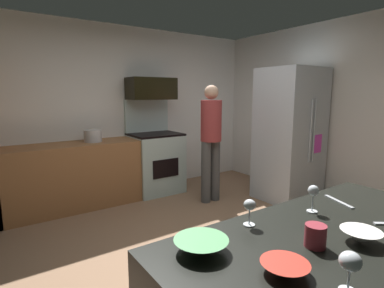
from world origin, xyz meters
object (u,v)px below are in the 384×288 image
at_px(wine_glass_extra, 250,207).
at_px(mixing_bowl_prep, 201,245).
at_px(mug_coffee, 315,236).
at_px(mixing_bowl_small, 285,268).
at_px(microwave, 151,89).
at_px(mixing_bowl_large, 361,236).
at_px(wine_glass_near, 350,263).
at_px(person_cook, 211,137).
at_px(refrigerator, 289,135).
at_px(stock_pot, 93,136).
at_px(wine_glass_mid, 313,193).
at_px(oven_range, 155,160).

bearing_deg(wine_glass_extra, mixing_bowl_prep, -169.02).
bearing_deg(mug_coffee, mixing_bowl_small, -168.69).
bearing_deg(microwave, mixing_bowl_large, -102.83).
height_order(mixing_bowl_prep, wine_glass_near, wine_glass_near).
bearing_deg(mixing_bowl_large, wine_glass_near, -158.60).
distance_m(microwave, person_cook, 1.26).
height_order(refrigerator, stock_pot, refrigerator).
bearing_deg(mixing_bowl_large, mug_coffee, 155.56).
relative_size(mixing_bowl_small, mixing_bowl_prep, 0.78).
xyz_separation_m(person_cook, mixing_bowl_prep, (-1.94, -2.40, -0.02)).
bearing_deg(microwave, wine_glass_mid, -101.84).
distance_m(person_cook, mixing_bowl_large, 3.03).
bearing_deg(wine_glass_extra, mixing_bowl_large, -55.33).
xyz_separation_m(oven_range, wine_glass_mid, (-0.70, -3.27, 0.50)).
xyz_separation_m(wine_glass_near, wine_glass_mid, (0.53, 0.49, 0.01)).
height_order(mixing_bowl_small, wine_glass_mid, wine_glass_mid).
bearing_deg(mixing_bowl_large, person_cook, 64.79).
xyz_separation_m(wine_glass_near, stock_pot, (0.26, 3.77, -0.02)).
relative_size(refrigerator, mixing_bowl_small, 10.40).
distance_m(mixing_bowl_large, wine_glass_near, 0.43).
xyz_separation_m(wine_glass_extra, mug_coffee, (0.08, -0.32, -0.05)).
relative_size(mixing_bowl_prep, wine_glass_extra, 1.71).
relative_size(wine_glass_mid, mug_coffee, 1.56).
relative_size(mixing_bowl_large, wine_glass_mid, 1.13).
bearing_deg(mixing_bowl_large, wine_glass_extra, 124.67).
bearing_deg(stock_pot, oven_range, -0.39).
distance_m(oven_range, stock_pot, 1.08).
bearing_deg(wine_glass_mid, person_cook, 64.37).
relative_size(microwave, wine_glass_near, 5.04).
bearing_deg(refrigerator, wine_glass_mid, -139.77).
distance_m(refrigerator, stock_pot, 2.84).
height_order(microwave, mixing_bowl_large, microwave).
relative_size(wine_glass_near, wine_glass_mid, 0.93).
bearing_deg(stock_pot, wine_glass_extra, -92.82).
xyz_separation_m(person_cook, wine_glass_near, (-1.68, -2.90, 0.06)).
relative_size(person_cook, mixing_bowl_prep, 7.12).
distance_m(oven_range, wine_glass_near, 3.99).
xyz_separation_m(oven_range, wine_glass_near, (-1.23, -3.76, 0.49)).
xyz_separation_m(oven_range, refrigerator, (1.49, -1.41, 0.46)).
relative_size(microwave, stock_pot, 3.06).
relative_size(microwave, mixing_bowl_small, 3.98).
xyz_separation_m(oven_range, mixing_bowl_large, (-0.84, -3.61, 0.42)).
distance_m(person_cook, wine_glass_mid, 2.67).
relative_size(mixing_bowl_large, stock_pot, 0.74).
bearing_deg(mug_coffee, stock_pot, 88.75).
bearing_deg(wine_glass_near, mixing_bowl_large, 21.40).
bearing_deg(oven_range, refrigerator, -43.42).
distance_m(mixing_bowl_small, wine_glass_extra, 0.43).
relative_size(person_cook, mixing_bowl_small, 9.09).
bearing_deg(wine_glass_mid, mixing_bowl_large, -112.17).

